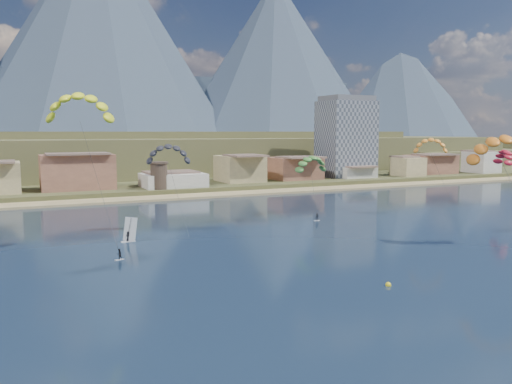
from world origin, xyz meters
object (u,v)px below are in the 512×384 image
kitesurfer_orange (503,146)px  windsurfer (129,234)px  watchtower (159,175)px  kitesurfer_yellow (79,104)px  apartment_tower (346,137)px  buoy (388,285)px  kitesurfer_green (311,162)px

kitesurfer_orange → windsurfer: 68.33m
watchtower → kitesurfer_yellow: 77.71m
apartment_tower → watchtower: bearing=-170.1°
watchtower → kitesurfer_yellow: bearing=-114.2°
kitesurfer_yellow → buoy: size_ratio=36.35×
kitesurfer_orange → buoy: (-34.14, -11.65, -17.45)m
watchtower → kitesurfer_green: kitesurfer_green is taller
kitesurfer_orange → windsurfer: size_ratio=5.19×
watchtower → buoy: watchtower is taller
apartment_tower → kitesurfer_orange: (-43.78, -109.79, -0.24)m
kitesurfer_green → windsurfer: size_ratio=3.56×
kitesurfer_green → apartment_tower: bearing=49.7°
kitesurfer_green → buoy: size_ratio=20.90×
watchtower → buoy: bearing=-88.9°
apartment_tower → kitesurfer_green: bearing=-130.3°
windsurfer → apartment_tower: bearing=37.7°
buoy → windsurfer: bearing=120.8°
windsurfer → buoy: bearing=-59.2°
watchtower → kitesurfer_orange: bearing=-69.3°
kitesurfer_yellow → kitesurfer_green: 58.20m
kitesurfer_yellow → windsurfer: bearing=22.5°
kitesurfer_green → windsurfer: kitesurfer_green is taller
apartment_tower → windsurfer: apartment_tower is taller
kitesurfer_orange → kitesurfer_green: size_ratio=1.46×
kitesurfer_orange → kitesurfer_yellow: bearing=158.2°
kitesurfer_green → watchtower: bearing=114.2°
watchtower → kitesurfer_green: 57.88m
watchtower → kitesurfer_orange: size_ratio=0.37×
kitesurfer_orange → buoy: size_ratio=30.41×
kitesurfer_green → windsurfer: 49.57m
watchtower → kitesurfer_green: (23.58, -52.47, 6.38)m
windsurfer → buoy: 48.79m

